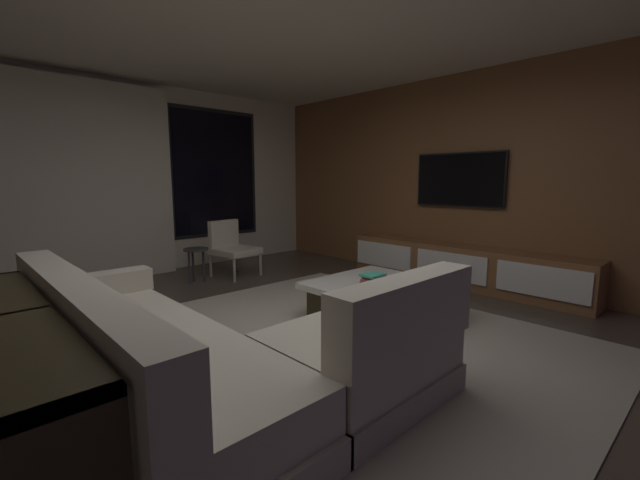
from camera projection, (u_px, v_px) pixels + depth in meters
floor at (300, 349)px, 3.23m from camera, size 9.20×9.20×0.00m
back_wall_with_window at (126, 180)px, 5.59m from camera, size 6.60×0.30×2.70m
media_wall at (482, 180)px, 5.12m from camera, size 0.12×7.80×2.70m
area_rug at (339, 340)px, 3.40m from camera, size 3.20×3.80×0.01m
sectional_couch at (204, 357)px, 2.42m from camera, size 1.98×2.50×0.82m
coffee_table at (379, 300)px, 3.91m from camera, size 1.16×1.16×0.36m
book_stack_on_coffee_table at (374, 279)px, 3.84m from camera, size 0.26×0.18×0.10m
accent_chair_near_window at (231, 245)px, 5.69m from camera, size 0.62×0.64×0.78m
side_stool at (196, 255)px, 5.29m from camera, size 0.32×0.32×0.46m
media_console at (462, 267)px, 5.12m from camera, size 0.46×3.10×0.52m
mounted_tv at (459, 180)px, 5.23m from camera, size 0.05×1.20×0.70m
console_table_behind_couch at (9, 383)px, 1.87m from camera, size 0.40×2.10×0.74m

